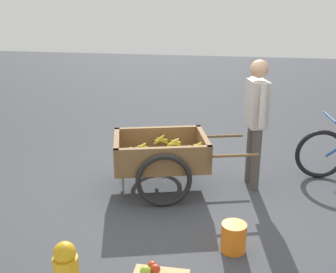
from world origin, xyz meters
The scene contains 4 objects.
ground_plane centered at (0.00, 0.00, 0.00)m, with size 24.00×24.00×0.00m, color #3D3F44.
fruit_cart centered at (0.18, -0.25, 0.43)m, with size 1.79×1.18×0.69m.
vendor_person centered at (-0.91, -0.56, 0.94)m, with size 0.28×0.56×1.58m.
plastic_bucket centered at (-0.72, 0.90, 0.14)m, with size 0.24×0.24×0.28m, color orange.
Camera 1 is at (-0.67, 4.28, 2.29)m, focal length 44.03 mm.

